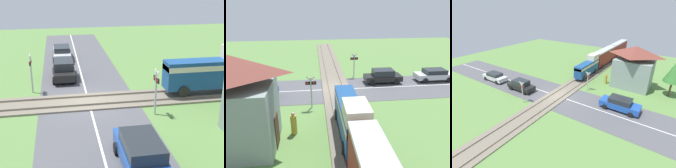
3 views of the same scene
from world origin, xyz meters
The scene contains 12 objects.
ground_plane centered at (0.00, 0.00, 0.00)m, with size 60.00×60.00×0.00m, color #5B8442.
road_surface centered at (0.00, 0.00, 0.01)m, with size 48.00×6.40×0.02m.
track_bed centered at (0.00, 0.00, 0.07)m, with size 2.80×48.00×0.24m.
train centered at (0.00, 16.74, 1.89)m, with size 1.58×22.77×3.18m.
car_near_crossing centered at (-5.31, -1.44, 0.78)m, with size 4.04×1.82×1.51m.
car_far_side centered at (7.86, 1.44, 0.80)m, with size 4.50×1.84×1.54m.
car_behind_queue centered at (-11.29, -1.44, 0.72)m, with size 4.30×1.80×1.33m.
crossing_signal_west_approach centered at (-2.49, -3.74, 1.83)m, with size 0.90×0.18×2.83m.
crossing_signal_east_approach centered at (2.49, 3.74, 1.83)m, with size 0.90×0.18×2.83m.
station_building centered at (7.16, 8.63, 2.93)m, with size 5.48×4.11×6.01m.
pedestrian_by_station centered at (3.69, 7.52, 0.75)m, with size 0.41×0.41×1.65m.
tree_by_station centered at (12.20, 8.43, 3.48)m, with size 2.33×2.33×4.89m.
Camera 3 is at (12.32, -16.39, 11.24)m, focal length 28.00 mm.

